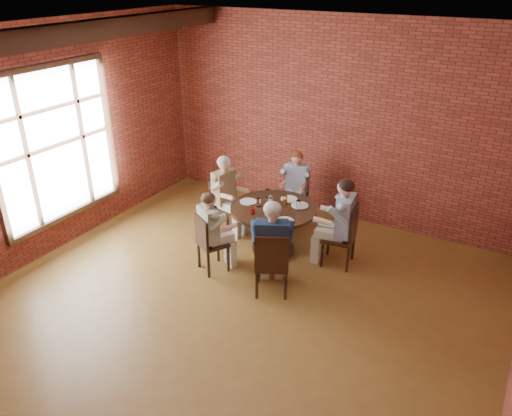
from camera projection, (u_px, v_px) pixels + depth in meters
The scene contains 29 objects.
floor at pixel (223, 318), 6.35m from camera, with size 7.00×7.00×0.00m, color olive.
ceiling at pixel (213, 39), 4.85m from camera, with size 7.00×7.00×0.00m, color silver.
wall_back at pixel (336, 121), 8.32m from camera, with size 7.00×7.00×0.00m, color #963C2B.
wall_left at pixel (28, 149), 7.07m from camera, with size 7.00×7.00×0.00m, color #963C2B.
ceiling_beam at pixel (46, 36), 6.02m from camera, with size 0.22×6.90×0.26m, color #321D10.
window at pixel (55, 145), 7.37m from camera, with size 0.10×2.16×2.36m.
dining_table at pixel (274, 220), 7.63m from camera, with size 1.32×1.32×0.75m.
chair_a at pixel (345, 234), 7.27m from camera, with size 0.50×0.50×0.96m.
diner_a at pixel (340, 223), 7.23m from camera, with size 0.55×0.67×1.37m, color teal, non-canonical shape.
chair_b at pixel (297, 193), 8.67m from camera, with size 0.43×0.43×0.88m.
diner_b at pixel (296, 187), 8.55m from camera, with size 0.47×0.58×1.23m, color #9AA7C4, non-canonical shape.
chair_c at pixel (223, 202), 8.28m from camera, with size 0.49×0.49×0.93m.
diner_c at pixel (227, 195), 8.16m from camera, with size 0.52×0.63×1.31m, color brown, non-canonical shape.
chair_d at pixel (208, 241), 7.14m from camera, with size 0.52×0.52×0.88m.
diner_d at pixel (212, 232), 7.11m from camera, with size 0.47×0.58×1.24m, color #B9A891, non-canonical shape.
chair_e at pixel (272, 262), 6.58m from camera, with size 0.59×0.59×0.96m.
diner_e at pixel (272, 248), 6.59m from camera, with size 0.55×0.67×1.37m, color #172842, non-canonical shape.
plate_a at pixel (300, 205), 7.58m from camera, with size 0.26×0.26×0.01m, color white.
plate_b at pixel (289, 199), 7.79m from camera, with size 0.26×0.26×0.01m, color white.
plate_c at pixel (248, 202), 7.70m from camera, with size 0.26×0.26×0.01m, color white.
plate_d at pixel (285, 221), 7.12m from camera, with size 0.26×0.26×0.01m, color white.
glass_a at pixel (298, 205), 7.44m from camera, with size 0.07×0.07×0.14m, color white.
glass_b at pixel (285, 200), 7.59m from camera, with size 0.07×0.07×0.14m, color white.
glass_c at pixel (268, 194), 7.82m from camera, with size 0.07×0.07×0.14m, color white.
glass_d at pixel (271, 200), 7.60m from camera, with size 0.07×0.07×0.14m, color white.
glass_e at pixel (259, 202), 7.53m from camera, with size 0.07×0.07×0.14m, color white.
glass_f at pixel (253, 210), 7.30m from camera, with size 0.07×0.07×0.14m, color white.
glass_g at pixel (269, 209), 7.32m from camera, with size 0.07×0.07×0.14m, color white.
smartphone at pixel (277, 222), 7.08m from camera, with size 0.07×0.15×0.01m, color black.
Camera 1 is at (2.92, -4.19, 4.05)m, focal length 35.00 mm.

